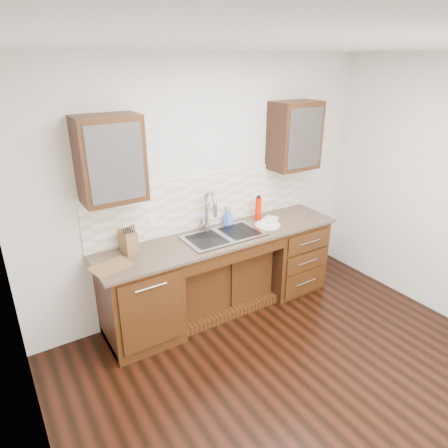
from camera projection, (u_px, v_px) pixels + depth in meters
ground at (311, 394)px, 3.44m from camera, size 4.00×3.50×0.10m
ceiling at (350, 37)px, 2.36m from camera, size 4.00×3.50×0.10m
wall_back at (204, 186)px, 4.31m from camera, size 4.00×0.10×2.70m
wall_left at (17, 351)px, 1.89m from camera, size 0.10×3.50×2.70m
base_cabinet_left at (140, 300)px, 3.91m from camera, size 0.70×0.62×0.88m
base_cabinet_center at (218, 278)px, 4.48m from camera, size 1.20×0.44×0.70m
base_cabinet_right at (288, 253)px, 4.84m from camera, size 0.70×0.62×0.88m
countertop at (223, 237)px, 4.19m from camera, size 2.70×0.65×0.03m
backsplash at (207, 201)px, 4.31m from camera, size 2.70×0.02×0.59m
sink at (223, 243)px, 4.20m from camera, size 0.84×0.46×0.19m
faucet at (206, 213)px, 4.24m from camera, size 0.04×0.04×0.40m
filter_tap at (226, 215)px, 4.40m from camera, size 0.02×0.02×0.24m
upper_cabinet_left at (110, 159)px, 3.43m from camera, size 0.55×0.34×0.75m
upper_cabinet_right at (294, 136)px, 4.47m from camera, size 0.55×0.34×0.75m
outlet_left at (152, 220)px, 4.02m from camera, size 0.08×0.01×0.12m
outlet_right at (256, 198)px, 4.66m from camera, size 0.08×0.01×0.12m
soap_bottle at (228, 217)px, 4.42m from camera, size 0.10×0.10×0.18m
water_bottle at (258, 209)px, 4.54m from camera, size 0.09×0.09×0.26m
plate at (267, 225)px, 4.42m from camera, size 0.30×0.30×0.02m
dish_towel at (270, 220)px, 4.50m from camera, size 0.24×0.22×0.03m
knife_block at (129, 242)px, 3.80m from camera, size 0.13×0.20×0.21m
cutting_board at (111, 267)px, 3.54m from camera, size 0.40×0.32×0.02m
cup_left_a at (96, 167)px, 3.39m from camera, size 0.15×0.15×0.10m
cup_left_b at (115, 165)px, 3.47m from camera, size 0.11×0.11×0.09m
cup_right_a at (284, 142)px, 4.41m from camera, size 0.13×0.13×0.09m
cup_right_b at (304, 139)px, 4.56m from camera, size 0.12×0.12×0.10m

